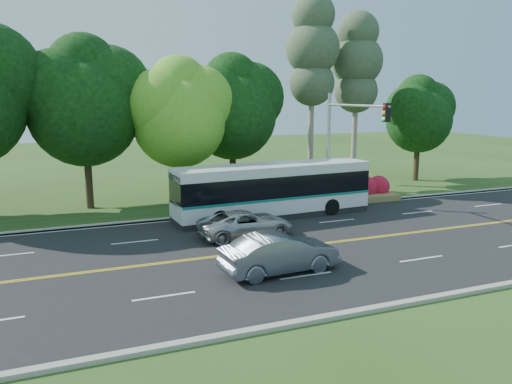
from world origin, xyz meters
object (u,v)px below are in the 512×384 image
object	(u,v)px
sedan	(280,253)
suv	(246,224)
transit_bus	(273,191)
traffic_signal	(345,133)

from	to	relation	value
sedan	suv	xyz separation A→B (m)	(0.51, 5.20, -0.13)
transit_bus	sedan	bearing A→B (deg)	-114.86
traffic_signal	suv	xyz separation A→B (m)	(-7.27, -2.99, -4.00)
traffic_signal	sedan	world-z (taller)	traffic_signal
transit_bus	suv	xyz separation A→B (m)	(-2.89, -3.39, -0.84)
traffic_signal	sedan	size ratio (longest dim) A/B	1.48
sedan	suv	bearing A→B (deg)	-10.41
transit_bus	suv	bearing A→B (deg)	-133.74
transit_bus	suv	world-z (taller)	transit_bus
traffic_signal	transit_bus	xyz separation A→B (m)	(-4.38, 0.39, -3.16)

